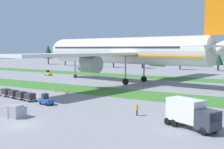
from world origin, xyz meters
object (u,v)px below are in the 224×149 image
(uld_container_1, at_px, (8,111))
(taxiway_marker_0, at_px, (66,93))
(pushback_tractor, at_px, (48,73))
(taxiway_marker_2, at_px, (68,93))
(baggage_tug, at_px, (46,100))
(cargo_dolly_third, at_px, (13,93))
(cargo_dolly_fourth, at_px, (6,92))
(cargo_dolly_lead, at_px, (30,96))
(catering_truck, at_px, (191,113))
(airliner, at_px, (128,51))
(ground_crew_marshaller, at_px, (137,109))
(uld_container_2, at_px, (18,112))
(taxiway_marker_1, at_px, (55,90))
(uld_container_3, at_px, (14,111))
(cargo_dolly_second, at_px, (21,95))

(uld_container_1, height_order, taxiway_marker_0, uld_container_1)
(pushback_tractor, height_order, taxiway_marker_2, pushback_tractor)
(baggage_tug, xyz_separation_m, cargo_dolly_third, (-10.67, 1.81, 0.10))
(cargo_dolly_fourth, xyz_separation_m, taxiway_marker_0, (8.46, 8.74, -0.61))
(cargo_dolly_lead, xyz_separation_m, catering_truck, (30.95, -2.66, 1.03))
(uld_container_1, relative_size, taxiway_marker_0, 3.28)
(catering_truck, xyz_separation_m, taxiway_marker_0, (-31.07, 12.85, -1.65))
(airliner, height_order, ground_crew_marshaller, airliner)
(baggage_tug, relative_size, cargo_dolly_lead, 1.15)
(uld_container_2, bearing_deg, taxiway_marker_1, 120.77)
(cargo_dolly_fourth, xyz_separation_m, ground_crew_marshaller, (30.66, -1.22, 0.03))
(baggage_tug, bearing_deg, uld_container_3, 27.91)
(cargo_dolly_lead, xyz_separation_m, cargo_dolly_third, (-5.72, 0.97, 0.00))
(cargo_dolly_second, distance_m, uld_container_3, 15.26)
(cargo_dolly_lead, xyz_separation_m, pushback_tractor, (-34.66, 40.30, -0.10))
(taxiway_marker_0, bearing_deg, ground_crew_marshaller, -24.15)
(airliner, xyz_separation_m, cargo_dolly_lead, (-0.69, -35.72, -8.22))
(taxiway_marker_0, bearing_deg, catering_truck, -22.47)
(cargo_dolly_third, relative_size, uld_container_3, 1.21)
(ground_crew_marshaller, bearing_deg, airliner, -170.55)
(airliner, bearing_deg, ground_crew_marshaller, -141.52)
(uld_container_3, xyz_separation_m, taxiway_marker_2, (-7.99, 20.89, -0.64))
(taxiway_marker_2, bearing_deg, taxiway_marker_0, -108.58)
(baggage_tug, xyz_separation_m, uld_container_1, (1.78, -9.45, -0.03))
(airliner, height_order, cargo_dolly_lead, airliner)
(cargo_dolly_third, height_order, taxiway_marker_0, cargo_dolly_third)
(cargo_dolly_second, distance_m, ground_crew_marshaller, 24.94)
(airliner, distance_m, cargo_dolly_fourth, 36.44)
(cargo_dolly_lead, bearing_deg, uld_container_1, 42.81)
(baggage_tug, distance_m, taxiway_marker_0, 12.15)
(cargo_dolly_second, bearing_deg, cargo_dolly_lead, 90.00)
(airliner, height_order, cargo_dolly_third, airliner)
(ground_crew_marshaller, relative_size, uld_container_1, 0.87)
(ground_crew_marshaller, relative_size, taxiway_marker_1, 2.60)
(taxiway_marker_0, distance_m, taxiway_marker_1, 4.69)
(uld_container_2, bearing_deg, cargo_dolly_third, 142.61)
(cargo_dolly_lead, bearing_deg, taxiway_marker_0, -169.74)
(taxiway_marker_1, bearing_deg, baggage_tug, -52.84)
(baggage_tug, relative_size, ground_crew_marshaller, 1.60)
(airliner, bearing_deg, cargo_dolly_third, 176.94)
(airliner, xyz_separation_m, catering_truck, (30.27, -38.38, -7.19))
(taxiway_marker_2, bearing_deg, cargo_dolly_fourth, -133.01)
(airliner, height_order, cargo_dolly_second, airliner)
(baggage_tug, height_order, pushback_tractor, same)
(airliner, distance_m, taxiway_marker_1, 26.11)
(uld_container_1, bearing_deg, uld_container_3, 4.32)
(taxiway_marker_0, bearing_deg, cargo_dolly_fourth, -134.08)
(cargo_dolly_second, bearing_deg, catering_truck, 94.29)
(cargo_dolly_fourth, relative_size, taxiway_marker_2, 4.67)
(catering_truck, xyz_separation_m, uld_container_1, (-24.22, -7.63, -1.17))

